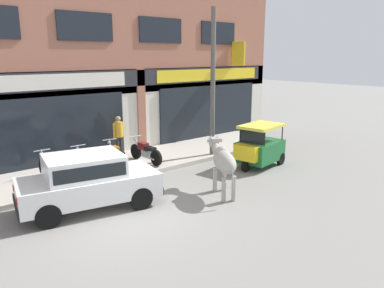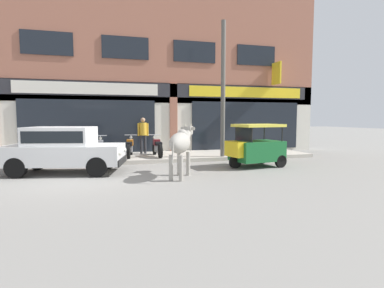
% 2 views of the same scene
% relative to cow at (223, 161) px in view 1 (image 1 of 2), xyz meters
% --- Properties ---
extents(ground_plane, '(90.00, 90.00, 0.00)m').
position_rel_cow_xyz_m(ground_plane, '(-2.87, 0.60, -1.01)').
color(ground_plane, gray).
extents(sidewalk, '(19.00, 2.95, 0.15)m').
position_rel_cow_xyz_m(sidewalk, '(-2.87, 4.27, -0.93)').
color(sidewalk, '#B7AFA3').
rests_on(sidewalk, ground).
extents(shop_building, '(23.00, 1.40, 8.19)m').
position_rel_cow_xyz_m(shop_building, '(-2.86, 6.00, 2.87)').
color(shop_building, '#9E604C').
rests_on(shop_building, ground).
extents(cow, '(1.24, 1.96, 1.61)m').
position_rel_cow_xyz_m(cow, '(0.00, 0.00, 0.00)').
color(cow, '#9E998E').
rests_on(cow, ground).
extents(car_1, '(3.81, 2.26, 1.46)m').
position_rel_cow_xyz_m(car_1, '(-3.40, 1.58, -0.19)').
color(car_1, black).
rests_on(car_1, ground).
extents(auto_rickshaw, '(2.09, 1.43, 1.52)m').
position_rel_cow_xyz_m(auto_rickshaw, '(2.98, 1.18, -0.35)').
color(auto_rickshaw, black).
rests_on(auto_rickshaw, ground).
extents(motorcycle_0, '(0.52, 1.81, 0.88)m').
position_rel_cow_xyz_m(motorcycle_0, '(-3.50, 3.95, -0.47)').
color(motorcycle_0, black).
rests_on(motorcycle_0, sidewalk).
extents(motorcycle_1, '(0.52, 1.81, 0.88)m').
position_rel_cow_xyz_m(motorcycle_1, '(-2.38, 3.81, -0.47)').
color(motorcycle_1, black).
rests_on(motorcycle_1, sidewalk).
extents(motorcycle_2, '(0.57, 1.81, 0.88)m').
position_rel_cow_xyz_m(motorcycle_2, '(-1.23, 3.96, -0.47)').
color(motorcycle_2, black).
rests_on(motorcycle_2, sidewalk).
extents(motorcycle_3, '(0.52, 1.81, 0.88)m').
position_rel_cow_xyz_m(motorcycle_3, '(-0.12, 3.83, -0.47)').
color(motorcycle_3, black).
rests_on(motorcycle_3, sidewalk).
extents(pedestrian, '(0.49, 0.32, 1.60)m').
position_rel_cow_xyz_m(pedestrian, '(-0.58, 4.91, 0.13)').
color(pedestrian, '#2D2D33').
rests_on(pedestrian, sidewalk).
extents(utility_pole, '(0.18, 0.18, 5.48)m').
position_rel_cow_xyz_m(utility_pole, '(2.49, 3.10, 1.89)').
color(utility_pole, '#595651').
rests_on(utility_pole, sidewalk).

